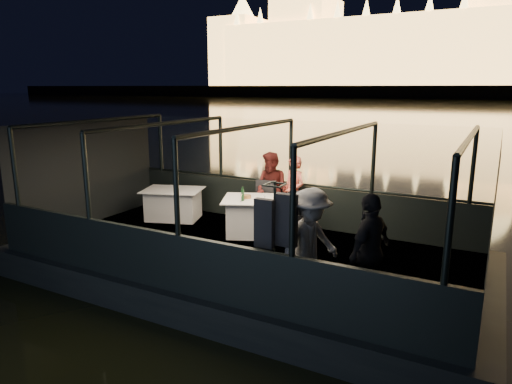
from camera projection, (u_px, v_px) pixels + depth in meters
The scene contains 30 objects.
river_water at pixel (477, 108), 77.38m from camera, with size 500.00×500.00×0.00m, color black.
boat_hull at pixel (246, 276), 8.64m from camera, with size 8.60×4.40×1.00m, color black.
boat_deck at pixel (246, 252), 8.53m from camera, with size 8.00×4.00×0.04m, color black.
gunwale_port at pixel (290, 204), 10.14m from camera, with size 8.00×0.08×0.90m, color black.
gunwale_starboard at pixel (179, 264), 6.71m from camera, with size 8.00×0.08×0.90m, color black.
cabin_glass_port at pixel (291, 153), 9.89m from camera, with size 8.00×0.02×1.40m, color #99B2B2, non-canonical shape.
cabin_glass_starboard at pixel (176, 188), 6.45m from camera, with size 8.00×0.02×1.40m, color #99B2B2, non-canonical shape.
cabin_roof_glass at pixel (245, 127), 8.01m from camera, with size 8.00×4.00×0.02m, color #99B2B2, non-canonical shape.
end_wall_fore at pixel (89, 172), 10.11m from camera, with size 0.02×4.00×2.30m, color black, non-canonical shape.
end_wall_aft at pixel (492, 221), 6.43m from camera, with size 0.02×4.00×2.30m, color black, non-canonical shape.
canopy_ribs at pixel (246, 191), 8.27m from camera, with size 8.00×4.00×2.30m, color black, non-canonical shape.
embankment at pixel (494, 93), 188.87m from camera, with size 400.00×140.00×6.00m, color #423D33.
parliament_building at pixel (502, 9), 152.50m from camera, with size 220.00×32.00×60.00m, color #F2D18C, non-canonical shape.
dining_table_central at pixel (259, 217), 9.40m from camera, with size 1.45×1.05×0.77m, color silver.
dining_table_aft at pixel (173, 203), 10.52m from camera, with size 1.32×0.96×0.70m, color silver.
chair_port_left at pixel (261, 208), 9.85m from camera, with size 0.47×0.47×1.00m, color black.
chair_port_right at pixel (293, 212), 9.51m from camera, with size 0.40×0.40×0.86m, color black.
coat_stand at pixel (274, 242), 6.29m from camera, with size 0.49×0.39×1.76m, color black, non-canonical shape.
person_woman_coral at pixel (294, 195), 9.72m from camera, with size 0.57×0.38×1.58m, color #EA6855.
person_man_maroon at pixel (272, 192), 9.96m from camera, with size 0.78×0.61×1.62m, color #431513.
passenger_stripe at pixel (310, 243), 6.42m from camera, with size 1.06×0.60×1.64m, color silver.
passenger_dark at pixel (370, 248), 6.22m from camera, with size 0.95×0.40×1.62m, color black.
wine_bottle at pixel (243, 193), 9.11m from camera, with size 0.06×0.06×0.29m, color #133519.
bread_basket at pixel (247, 197), 9.29m from camera, with size 0.19×0.19×0.08m, color brown.
amber_candle at pixel (271, 201), 8.95m from camera, with size 0.05×0.05×0.07m, color orange.
plate_near at pixel (278, 205), 8.75m from camera, with size 0.22×0.22×0.01m, color silver.
plate_far at pixel (249, 199), 9.27m from camera, with size 0.22×0.22×0.01m, color white.
wine_glass_white at pixel (241, 197), 9.05m from camera, with size 0.06×0.06×0.17m, color silver, non-canonical shape.
wine_glass_red at pixel (277, 197), 9.05m from camera, with size 0.06×0.06×0.17m, color silver, non-canonical shape.
wine_glass_empty at pixel (265, 199), 8.85m from camera, with size 0.06×0.06×0.17m, color silver, non-canonical shape.
Camera 1 is at (3.97, -7.02, 3.49)m, focal length 32.00 mm.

